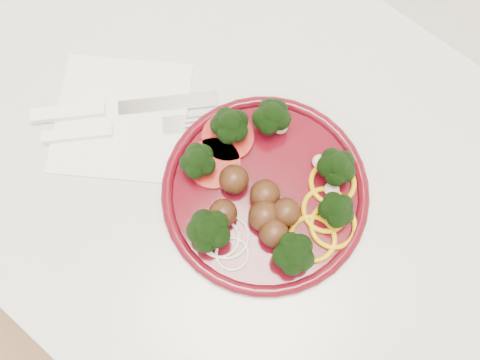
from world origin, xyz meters
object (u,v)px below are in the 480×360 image
Objects in this scene: napkin at (121,117)px; fork at (97,132)px; knife at (99,110)px; plate at (266,190)px.

fork is (-0.01, -0.03, 0.01)m from napkin.
napkin is 1.01× the size of fork.
knife is at bearing -156.14° from napkin.
napkin is at bearing 33.31° from fork.
knife reaches higher than napkin.
knife is 1.12× the size of fork.
plate reaches higher than fork.
plate is 1.54× the size of fork.
knife is 0.03m from fork.
fork is at bearing -100.17° from napkin.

